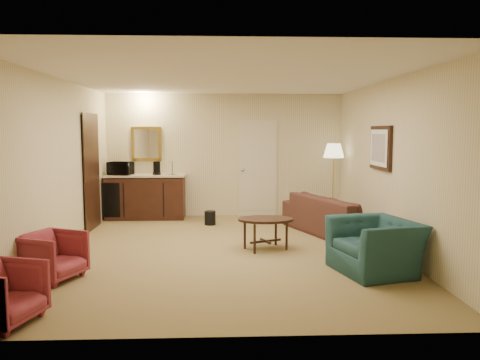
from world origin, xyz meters
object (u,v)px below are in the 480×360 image
(rose_chair_near, at_px, (52,254))
(coffee_maker, at_px, (157,168))
(sofa, at_px, (337,209))
(coffee_table, at_px, (266,234))
(teal_armchair, at_px, (375,237))
(rose_chair_far, at_px, (2,291))
(microwave, at_px, (120,167))
(wetbar_cabinet, at_px, (146,197))
(waste_bin, at_px, (210,218))
(floor_lamp, at_px, (333,182))

(rose_chair_near, distance_m, coffee_maker, 4.12)
(sofa, relative_size, coffee_table, 2.76)
(teal_armchair, height_order, rose_chair_far, teal_armchair)
(teal_armchair, relative_size, microwave, 2.19)
(wetbar_cabinet, distance_m, coffee_table, 3.48)
(rose_chair_far, bearing_deg, teal_armchair, -54.10)
(sofa, relative_size, teal_armchair, 2.22)
(rose_chair_near, height_order, microwave, microwave)
(wetbar_cabinet, distance_m, rose_chair_near, 4.05)
(coffee_maker, bearing_deg, sofa, -35.48)
(sofa, bearing_deg, coffee_maker, 42.57)
(coffee_maker, bearing_deg, wetbar_cabinet, 161.67)
(sofa, distance_m, coffee_table, 1.67)
(wetbar_cabinet, height_order, teal_armchair, wetbar_cabinet)
(rose_chair_near, bearing_deg, waste_bin, -6.65)
(rose_chair_near, xyz_separation_m, coffee_table, (2.75, 1.37, -0.08))
(floor_lamp, distance_m, coffee_maker, 3.63)
(sofa, xyz_separation_m, waste_bin, (-2.25, 0.97, -0.32))
(rose_chair_near, relative_size, microwave, 1.36)
(sofa, xyz_separation_m, coffee_table, (-1.35, -0.96, -0.21))
(teal_armchair, bearing_deg, coffee_table, -148.12)
(microwave, bearing_deg, floor_lamp, 9.09)
(sofa, bearing_deg, wetbar_cabinet, 43.62)
(rose_chair_far, xyz_separation_m, floor_lamp, (4.35, 5.03, 0.47))
(coffee_maker, bearing_deg, rose_chair_far, -107.28)
(teal_armchair, xyz_separation_m, rose_chair_near, (-4.05, -0.15, -0.13))
(coffee_table, distance_m, coffee_maker, 3.39)
(sofa, bearing_deg, floor_lamp, -31.62)
(rose_chair_far, height_order, coffee_table, rose_chair_far)
(coffee_table, relative_size, waste_bin, 3.15)
(sofa, height_order, rose_chair_far, sofa)
(rose_chair_near, xyz_separation_m, microwave, (0.00, 3.99, 0.76))
(rose_chair_near, height_order, floor_lamp, floor_lamp)
(wetbar_cabinet, xyz_separation_m, teal_armchair, (3.55, -3.87, -0.00))
(wetbar_cabinet, bearing_deg, rose_chair_far, -95.34)
(wetbar_cabinet, bearing_deg, sofa, -25.12)
(waste_bin, bearing_deg, rose_chair_far, -111.78)
(floor_lamp, height_order, microwave, floor_lamp)
(sofa, height_order, coffee_table, sofa)
(wetbar_cabinet, xyz_separation_m, waste_bin, (1.35, -0.72, -0.33))
(sofa, height_order, teal_armchair, teal_armchair)
(sofa, distance_m, teal_armchair, 2.19)
(microwave, height_order, coffee_maker, microwave)
(wetbar_cabinet, relative_size, waste_bin, 6.10)
(sofa, relative_size, waste_bin, 8.68)
(wetbar_cabinet, height_order, rose_chair_far, wetbar_cabinet)
(teal_armchair, relative_size, rose_chair_near, 1.61)
(floor_lamp, distance_m, waste_bin, 2.61)
(sofa, distance_m, rose_chair_far, 5.50)
(rose_chair_near, relative_size, waste_bin, 2.42)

